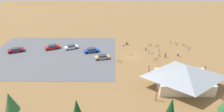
{
  "coord_description": "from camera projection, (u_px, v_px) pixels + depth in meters",
  "views": [
    {
      "loc": [
        5.68,
        54.26,
        28.28
      ],
      "look_at": [
        6.15,
        2.26,
        1.2
      ],
      "focal_mm": 31.71,
      "sensor_mm": 36.0,
      "label": 1
    }
  ],
  "objects": [
    {
      "name": "ground",
      "position": [
        132.0,
        56.0,
        61.14
      ],
      "size": [
        160.0,
        160.0,
        0.0
      ],
      "primitive_type": "plane",
      "color": "olive",
      "rests_on": "ground"
    },
    {
      "name": "bicycle_orange_edge_south",
      "position": [
        150.0,
        45.0,
        67.68
      ],
      "size": [
        1.54,
        0.76,
        0.88
      ],
      "color": "black",
      "rests_on": "ground"
    },
    {
      "name": "bike_pavilion",
      "position": [
        184.0,
        75.0,
        45.74
      ],
      "size": [
        14.84,
        10.58,
        5.74
      ],
      "color": "beige",
      "rests_on": "ground"
    },
    {
      "name": "car_maroon_aisle_side",
      "position": [
        16.0,
        50.0,
        63.47
      ],
      "size": [
        5.13,
        3.45,
        1.35
      ],
      "color": "maroon",
      "rests_on": "parking_lot_asphalt"
    },
    {
      "name": "bicycle_blue_front_row",
      "position": [
        156.0,
        59.0,
        58.61
      ],
      "size": [
        1.6,
        0.9,
        0.91
      ],
      "color": "black",
      "rests_on": "ground"
    },
    {
      "name": "visitor_crossing_yard",
      "position": [
        178.0,
        53.0,
        60.81
      ],
      "size": [
        0.36,
        0.36,
        1.72
      ],
      "color": "#2D3347",
      "rests_on": "ground"
    },
    {
      "name": "lot_sign",
      "position": [
        124.0,
        47.0,
        63.8
      ],
      "size": [
        0.56,
        0.08,
        2.2
      ],
      "color": "#99999E",
      "rests_on": "ground"
    },
    {
      "name": "car_tan_mid_lot",
      "position": [
        102.0,
        57.0,
        59.29
      ],
      "size": [
        4.66,
        2.69,
        1.3
      ],
      "color": "tan",
      "rests_on": "parking_lot_asphalt"
    },
    {
      "name": "bicycle_silver_back_row",
      "position": [
        151.0,
        53.0,
        62.26
      ],
      "size": [
        1.71,
        0.48,
        0.84
      ],
      "color": "black",
      "rests_on": "ground"
    },
    {
      "name": "pine_center",
      "position": [
        10.0,
        102.0,
        35.59
      ],
      "size": [
        2.61,
        2.61,
        6.51
      ],
      "color": "brown",
      "rests_on": "ground"
    },
    {
      "name": "car_white_by_curb",
      "position": [
        71.0,
        47.0,
        65.55
      ],
      "size": [
        4.63,
        3.3,
        1.31
      ],
      "color": "white",
      "rests_on": "parking_lot_asphalt"
    },
    {
      "name": "bicycle_red_yard_right",
      "position": [
        120.0,
        61.0,
        57.58
      ],
      "size": [
        1.56,
        0.74,
        0.84
      ],
      "color": "black",
      "rests_on": "ground"
    },
    {
      "name": "bicycle_teal_lone_west",
      "position": [
        159.0,
        50.0,
        63.91
      ],
      "size": [
        0.48,
        1.72,
        0.8
      ],
      "color": "black",
      "rests_on": "ground"
    },
    {
      "name": "bicycle_white_yard_left",
      "position": [
        189.0,
        48.0,
        65.28
      ],
      "size": [
        1.46,
        1.05,
        0.86
      ],
      "color": "black",
      "rests_on": "ground"
    },
    {
      "name": "visitor_at_bikes",
      "position": [
        146.0,
        48.0,
        64.45
      ],
      "size": [
        0.4,
        0.39,
        1.75
      ],
      "color": "#2D3347",
      "rests_on": "ground"
    },
    {
      "name": "trash_bin",
      "position": [
        127.0,
        43.0,
        68.6
      ],
      "size": [
        0.6,
        0.6,
        0.9
      ],
      "primitive_type": "cylinder",
      "color": "brown",
      "rests_on": "ground"
    },
    {
      "name": "bicycle_yellow_trailside",
      "position": [
        131.0,
        55.0,
        61.0
      ],
      "size": [
        1.73,
        0.63,
        0.85
      ],
      "color": "black",
      "rests_on": "ground"
    },
    {
      "name": "parking_lot_asphalt",
      "position": [
        53.0,
        55.0,
        61.63
      ],
      "size": [
        38.65,
        28.45,
        0.05
      ],
      "primitive_type": "cube",
      "color": "#56565B",
      "rests_on": "ground"
    },
    {
      "name": "pine_mideast",
      "position": [
        170.0,
        111.0,
        33.04
      ],
      "size": [
        2.45,
        2.45,
        7.57
      ],
      "color": "brown",
      "rests_on": "ground"
    },
    {
      "name": "bicycle_yellow_by_bin",
      "position": [
        159.0,
        55.0,
        60.89
      ],
      "size": [
        0.48,
        1.82,
        0.89
      ],
      "color": "black",
      "rests_on": "ground"
    },
    {
      "name": "visitor_by_pavilion",
      "position": [
        165.0,
        55.0,
        60.01
      ],
      "size": [
        0.36,
        0.36,
        1.78
      ],
      "color": "#2D3347",
      "rests_on": "ground"
    },
    {
      "name": "bicycle_orange_yard_center",
      "position": [
        171.0,
        42.0,
        69.67
      ],
      "size": [
        0.62,
        1.69,
        0.89
      ],
      "color": "black",
      "rests_on": "ground"
    },
    {
      "name": "bicycle_green_near_sign",
      "position": [
        157.0,
        46.0,
        66.93
      ],
      "size": [
        1.65,
        0.62,
        0.9
      ],
      "color": "black",
      "rests_on": "ground"
    },
    {
      "name": "bicycle_purple_yard_front",
      "position": [
        176.0,
        44.0,
        68.54
      ],
      "size": [
        0.64,
        1.79,
        0.88
      ],
      "color": "black",
      "rests_on": "ground"
    },
    {
      "name": "car_red_back_corner",
      "position": [
        52.0,
        47.0,
        65.48
      ],
      "size": [
        5.06,
        3.6,
        1.42
      ],
      "color": "red",
      "rests_on": "parking_lot_asphalt"
    },
    {
      "name": "car_blue_inner_stall",
      "position": [
        91.0,
        50.0,
        63.22
      ],
      "size": [
        4.93,
        2.97,
        1.42
      ],
      "color": "#1E42B2",
      "rests_on": "parking_lot_asphalt"
    },
    {
      "name": "bicycle_black_mid_cluster",
      "position": [
        184.0,
        45.0,
        67.57
      ],
      "size": [
        1.26,
        1.16,
        0.83
      ],
      "color": "black",
      "rests_on": "ground"
    }
  ]
}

